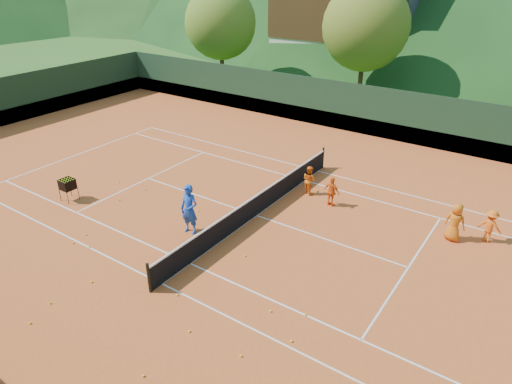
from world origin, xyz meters
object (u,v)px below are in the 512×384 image
Objects in this scene: student_a at (309,180)px; tennis_net at (256,205)px; coach at (189,209)px; chalet_left at (348,6)px; student_b at (332,192)px; ball_hopper at (67,185)px; student_c at (455,222)px; student_d at (490,226)px.

student_a reaches higher than tennis_net.
coach is 2.92m from tennis_net.
tennis_net is 32.04m from chalet_left.
student_b is 1.32× the size of ball_hopper.
student_b is 3.36m from tennis_net.
tennis_net is (1.37, 2.52, -0.51)m from coach.
student_c is at bearing 22.96° from ball_hopper.
ball_hopper is (-7.59, -3.55, 0.25)m from tennis_net.
ball_hopper is at bearing -177.62° from coach.
coach is 6.31m from ball_hopper.
ball_hopper is 0.07× the size of chalet_left.
ball_hopper is 33.99m from chalet_left.
student_a is 6.38m from student_c.
student_c is at bearing -168.71° from student_b.
coach is 0.15× the size of chalet_left.
student_a is 3.16m from tennis_net.
tennis_net is (-8.29, -3.35, -0.16)m from student_d.
coach is at bearing 64.79° from student_b.
student_b reaches higher than student_d.
student_d is 17.31m from ball_hopper.
student_a is at bearing 75.31° from tennis_net.
coach reaches higher than ball_hopper.
student_d is 0.09× the size of chalet_left.
chalet_left reaches higher than student_c.
student_b is 6.17m from student_d.
student_c is 1.29m from student_d.
student_a is 1.33× the size of ball_hopper.
student_b is at bearing -179.65° from student_a.
ball_hopper is (-15.88, -6.90, 0.09)m from student_d.
ball_hopper is at bearing 31.19° from student_c.
coach reaches higher than student_a.
chalet_left is at bearing 97.88° from coach.
student_a is 10.68m from ball_hopper.
coach is 33.96m from chalet_left.
coach is 11.31m from student_d.
student_d is 8.94m from tennis_net.
student_d is 32.70m from chalet_left.
coach is 6.20m from student_b.
coach reaches higher than student_b.
tennis_net is at bearing 27.01° from student_d.
student_c reaches higher than ball_hopper.
student_c is at bearing 35.08° from student_d.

